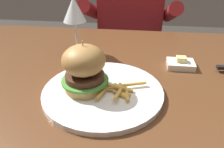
# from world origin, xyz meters

# --- Properties ---
(dining_table) EXTENTS (1.29, 0.84, 0.74)m
(dining_table) POSITION_xyz_m (0.00, 0.00, 0.65)
(dining_table) COLOR #56331C
(dining_table) RESTS_ON ground
(main_plate) EXTENTS (0.31, 0.31, 0.01)m
(main_plate) POSITION_xyz_m (-0.04, -0.12, 0.75)
(main_plate) COLOR white
(main_plate) RESTS_ON dining_table
(burger_sandwich) EXTENTS (0.12, 0.12, 0.13)m
(burger_sandwich) POSITION_xyz_m (-0.08, -0.12, 0.81)
(burger_sandwich) COLOR tan
(burger_sandwich) RESTS_ON main_plate
(fries_pile) EXTENTS (0.12, 0.10, 0.02)m
(fries_pile) POSITION_xyz_m (0.01, -0.13, 0.76)
(fries_pile) COLOR gold
(fries_pile) RESTS_ON main_plate
(wine_glass) EXTENTS (0.08, 0.08, 0.20)m
(wine_glass) POSITION_xyz_m (-0.17, 0.13, 0.89)
(wine_glass) COLOR silver
(wine_glass) RESTS_ON dining_table
(butter_dish) EXTENTS (0.09, 0.06, 0.04)m
(butter_dish) POSITION_xyz_m (0.19, 0.06, 0.75)
(butter_dish) COLOR white
(butter_dish) RESTS_ON dining_table
(diner_person) EXTENTS (0.51, 0.36, 1.18)m
(diner_person) POSITION_xyz_m (-0.01, 0.70, 0.56)
(diner_person) COLOR #282833
(diner_person) RESTS_ON ground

